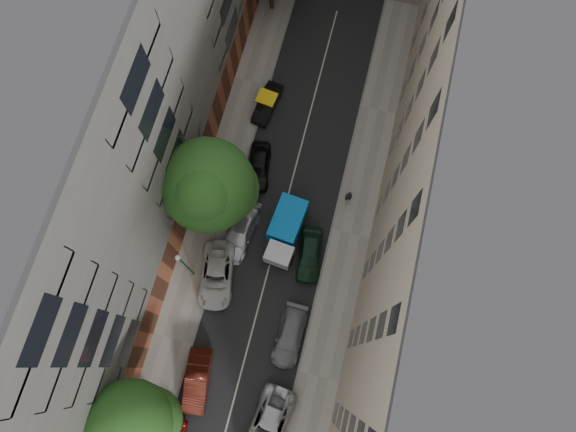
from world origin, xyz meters
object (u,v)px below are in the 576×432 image
(car_left_1, at_px, (197,381))
(tree_mid, at_px, (209,188))
(car_left_2, at_px, (217,275))
(tarp_truck, at_px, (285,231))
(car_right_2, at_px, (310,255))
(car_left_5, at_px, (267,104))
(car_right_0, at_px, (268,425))
(pedestrian, at_px, (349,196))
(lamp_post, at_px, (184,264))
(car_left_3, at_px, (240,232))
(tree_near, at_px, (130,427))
(car_right_1, at_px, (290,336))
(car_left_4, at_px, (259,166))

(car_left_1, relative_size, tree_mid, 0.46)
(car_left_1, height_order, car_left_2, car_left_1)
(tree_mid, bearing_deg, tarp_truck, -2.92)
(car_right_2, bearing_deg, car_left_5, 111.56)
(car_right_0, bearing_deg, pedestrian, 91.17)
(car_left_1, bearing_deg, lamp_post, 101.59)
(car_left_3, height_order, tree_near, tree_near)
(tarp_truck, distance_m, car_right_1, 7.77)
(car_right_0, bearing_deg, car_left_1, 171.27)
(car_left_2, bearing_deg, car_right_2, 16.92)
(car_left_2, height_order, car_left_5, car_left_2)
(car_right_2, bearing_deg, lamp_post, -164.41)
(tarp_truck, bearing_deg, car_left_1, -99.55)
(pedestrian, bearing_deg, car_left_2, 31.81)
(car_right_0, height_order, car_right_2, car_right_2)
(tarp_truck, bearing_deg, car_right_0, -74.44)
(tarp_truck, distance_m, tree_near, 16.84)
(car_left_3, xyz_separation_m, car_left_5, (-0.79, 11.20, -0.08))
(car_left_4, bearing_deg, car_left_1, -99.54)
(car_left_4, distance_m, lamp_post, 10.34)
(car_left_2, height_order, pedestrian, pedestrian)
(tree_near, height_order, tree_mid, tree_mid)
(car_left_3, height_order, lamp_post, lamp_post)
(car_left_4, bearing_deg, car_right_0, -82.51)
(car_right_0, height_order, tree_near, tree_near)
(car_left_5, height_order, pedestrian, pedestrian)
(tarp_truck, xyz_separation_m, car_left_1, (-3.40, -12.02, -0.58))
(car_left_1, relative_size, car_right_0, 0.84)
(tree_near, bearing_deg, lamp_post, 91.96)
(car_left_5, distance_m, pedestrian, 10.45)
(car_left_2, xyz_separation_m, tree_near, (-1.44, -10.72, 5.36))
(tarp_truck, height_order, car_right_1, tarp_truck)
(car_right_0, relative_size, lamp_post, 0.87)
(tarp_truck, height_order, pedestrian, tarp_truck)
(car_left_2, relative_size, tree_near, 0.59)
(tarp_truck, height_order, car_left_2, tarp_truck)
(car_left_4, relative_size, tree_mid, 0.43)
(car_left_1, height_order, car_right_2, car_right_2)
(car_left_3, bearing_deg, lamp_post, -117.61)
(car_left_1, distance_m, tree_near, 6.58)
(car_left_2, height_order, car_left_4, car_left_2)
(tree_near, bearing_deg, tarp_truck, 69.57)
(car_left_3, xyz_separation_m, car_right_0, (5.64, -12.80, 0.02))
(car_left_1, relative_size, car_left_2, 0.86)
(car_left_4, distance_m, car_right_2, 8.21)
(car_right_0, bearing_deg, car_left_3, 120.88)
(car_left_3, height_order, car_left_5, car_left_3)
(car_left_1, distance_m, tree_mid, 13.76)
(car_left_4, xyz_separation_m, car_right_0, (5.64, -18.40, 0.03))
(car_right_1, height_order, pedestrian, pedestrian)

